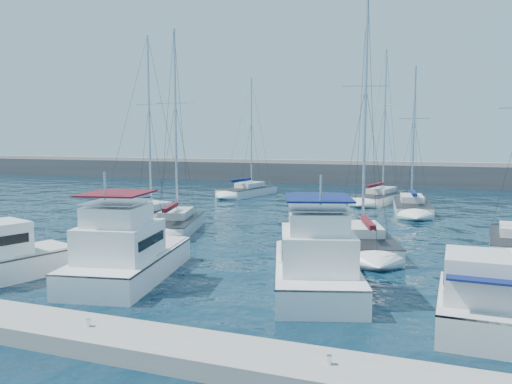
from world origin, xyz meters
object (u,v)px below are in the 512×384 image
(motor_yacht_port_inner, at_px, (126,256))
(sailboat_back_c, at_px, (412,207))
(motor_yacht_stbd_outer, at_px, (476,303))
(motor_yacht_port_outer, at_px, (5,259))
(sailboat_back_a, at_px, (248,191))
(sailboat_mid_a, at_px, (145,216))
(sailboat_mid_b, at_px, (175,224))
(motor_yacht_stbd_inner, at_px, (316,265))
(sailboat_back_b, at_px, (380,197))
(sailboat_mid_d, at_px, (364,242))

(motor_yacht_port_inner, distance_m, sailboat_back_c, 30.22)
(motor_yacht_port_inner, height_order, sailboat_back_c, sailboat_back_c)
(motor_yacht_stbd_outer, distance_m, sailboat_back_c, 29.12)
(motor_yacht_port_outer, distance_m, motor_yacht_port_inner, 5.90)
(sailboat_back_a, bearing_deg, sailboat_mid_a, -80.40)
(motor_yacht_stbd_outer, xyz_separation_m, sailboat_mid_b, (-19.40, 12.90, -0.42))
(motor_yacht_port_inner, height_order, motor_yacht_stbd_outer, motor_yacht_port_inner)
(sailboat_mid_a, xyz_separation_m, sailboat_back_a, (0.75, 20.96, -0.02))
(motor_yacht_port_inner, xyz_separation_m, motor_yacht_stbd_inner, (8.91, 1.53, 0.00))
(motor_yacht_stbd_inner, relative_size, sailboat_back_a, 0.67)
(motor_yacht_stbd_outer, distance_m, sailboat_back_a, 42.96)
(motor_yacht_port_inner, bearing_deg, sailboat_back_b, 65.58)
(sailboat_back_a, bearing_deg, sailboat_mid_b, -70.05)
(motor_yacht_stbd_inner, xyz_separation_m, sailboat_back_a, (-16.42, 33.84, -0.62))
(sailboat_back_b, xyz_separation_m, sailboat_back_c, (3.60, -6.36, -0.02))
(sailboat_mid_b, distance_m, sailboat_back_a, 23.73)
(sailboat_mid_b, xyz_separation_m, sailboat_back_a, (-3.43, 23.49, -0.02))
(motor_yacht_stbd_outer, distance_m, sailboat_mid_a, 28.18)
(motor_yacht_stbd_inner, relative_size, motor_yacht_stbd_outer, 1.69)
(motor_yacht_stbd_inner, xyz_separation_m, sailboat_mid_d, (0.91, 8.64, -0.60))
(motor_yacht_port_inner, height_order, sailboat_back_b, sailboat_back_b)
(sailboat_mid_a, height_order, sailboat_back_b, sailboat_back_b)
(motor_yacht_stbd_outer, xyz_separation_m, sailboat_back_b, (-7.28, 35.25, -0.41))
(motor_yacht_stbd_outer, xyz_separation_m, sailboat_mid_d, (-5.50, 11.18, -0.41))
(motor_yacht_port_outer, xyz_separation_m, motor_yacht_stbd_outer, (20.91, 0.86, 0.00))
(motor_yacht_port_outer, xyz_separation_m, sailboat_back_a, (-1.92, 37.25, -0.43))
(sailboat_mid_d, distance_m, sailboat_back_b, 24.13)
(motor_yacht_stbd_outer, xyz_separation_m, sailboat_back_a, (-22.83, 36.39, -0.43))
(sailboat_mid_a, xyz_separation_m, sailboat_back_b, (16.30, 19.82, -0.00))
(motor_yacht_port_outer, distance_m, motor_yacht_stbd_outer, 20.93)
(motor_yacht_port_outer, height_order, sailboat_mid_d, sailboat_mid_d)
(motor_yacht_port_outer, bearing_deg, sailboat_mid_b, 101.63)
(motor_yacht_port_inner, height_order, sailboat_mid_b, sailboat_mid_b)
(sailboat_back_a, xyz_separation_m, sailboat_back_b, (15.55, -1.14, 0.02))
(motor_yacht_stbd_inner, distance_m, sailboat_mid_d, 8.71)
(sailboat_mid_a, height_order, sailboat_mid_b, sailboat_mid_a)
(motor_yacht_stbd_outer, height_order, sailboat_mid_d, sailboat_mid_d)
(motor_yacht_port_inner, bearing_deg, sailboat_mid_a, 108.60)
(motor_yacht_port_inner, bearing_deg, sailboat_mid_b, 97.74)
(motor_yacht_port_outer, relative_size, sailboat_mid_a, 0.42)
(motor_yacht_port_outer, bearing_deg, sailboat_back_b, 87.21)
(motor_yacht_port_outer, relative_size, motor_yacht_port_inner, 0.71)
(motor_yacht_stbd_outer, height_order, sailboat_back_c, sailboat_back_c)
(motor_yacht_port_outer, xyz_separation_m, motor_yacht_stbd_inner, (14.51, 3.40, 0.19))
(sailboat_back_b, bearing_deg, sailboat_mid_a, -115.56)
(motor_yacht_stbd_outer, bearing_deg, sailboat_back_c, 98.95)
(motor_yacht_port_outer, height_order, sailboat_back_a, sailboat_back_a)
(sailboat_mid_a, distance_m, sailboat_mid_d, 18.57)
(sailboat_mid_b, height_order, sailboat_back_a, sailboat_mid_b)
(motor_yacht_stbd_outer, height_order, sailboat_mid_b, sailboat_mid_b)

